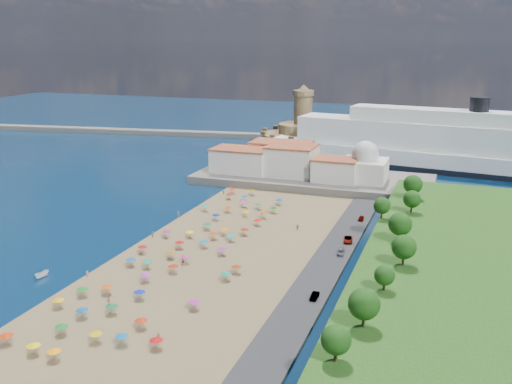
% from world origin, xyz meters
% --- Properties ---
extents(ground, '(700.00, 700.00, 0.00)m').
position_xyz_m(ground, '(0.00, 0.00, 0.00)').
color(ground, '#071938').
rests_on(ground, ground).
extents(terrace, '(90.00, 36.00, 3.00)m').
position_xyz_m(terrace, '(10.00, 73.00, 1.50)').
color(terrace, '#59544C').
rests_on(terrace, ground).
extents(jetty, '(18.00, 70.00, 2.40)m').
position_xyz_m(jetty, '(-12.00, 108.00, 1.20)').
color(jetty, '#59544C').
rests_on(jetty, ground).
extents(breakwater, '(199.03, 34.77, 2.60)m').
position_xyz_m(breakwater, '(-110.00, 153.00, 1.30)').
color(breakwater, '#59544C').
rests_on(breakwater, ground).
extents(waterfront_buildings, '(57.00, 29.00, 11.00)m').
position_xyz_m(waterfront_buildings, '(-3.05, 73.64, 7.88)').
color(waterfront_buildings, silver).
rests_on(waterfront_buildings, terrace).
extents(domed_building, '(16.00, 16.00, 15.00)m').
position_xyz_m(domed_building, '(30.00, 71.00, 8.97)').
color(domed_building, silver).
rests_on(domed_building, terrace).
extents(fortress, '(40.00, 40.00, 32.40)m').
position_xyz_m(fortress, '(-12.00, 138.00, 6.68)').
color(fortress, '#95764A').
rests_on(fortress, ground).
extents(cruise_ship, '(144.55, 38.82, 31.24)m').
position_xyz_m(cruise_ship, '(49.79, 114.52, 9.25)').
color(cruise_ship, black).
rests_on(cruise_ship, ground).
extents(beach_parasols, '(30.74, 114.81, 2.20)m').
position_xyz_m(beach_parasols, '(-1.29, -11.13, 2.15)').
color(beach_parasols, gray).
rests_on(beach_parasols, beach).
extents(beachgoers, '(40.13, 98.75, 1.85)m').
position_xyz_m(beachgoers, '(-3.37, -1.95, 1.09)').
color(beachgoers, tan).
rests_on(beachgoers, beach).
extents(moored_boats, '(2.88, 26.06, 1.50)m').
position_xyz_m(moored_boats, '(-26.70, -46.87, 0.74)').
color(moored_boats, white).
rests_on(moored_boats, ground).
extents(parked_cars, '(3.12, 61.24, 1.41)m').
position_xyz_m(parked_cars, '(36.00, 5.16, 1.36)').
color(parked_cars, gray).
rests_on(parked_cars, promenade).
extents(hillside_trees, '(14.21, 104.31, 7.54)m').
position_xyz_m(hillside_trees, '(49.50, -4.25, 10.14)').
color(hillside_trees, '#382314').
rests_on(hillside_trees, hillside).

